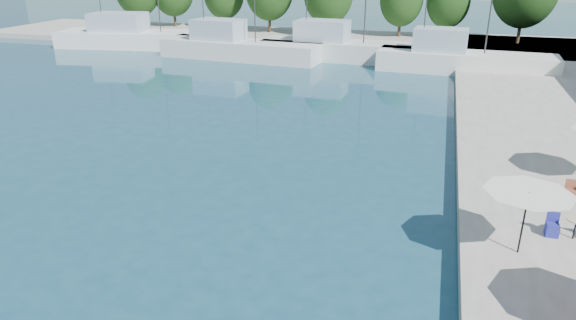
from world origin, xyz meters
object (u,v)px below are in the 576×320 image
(trawler_03, at_px, (342,49))
(umbrella_white, at_px, (528,199))
(trawler_01, at_px, (141,38))
(trawler_04, at_px, (460,60))
(trawler_02, at_px, (237,48))

(trawler_03, distance_m, umbrella_white, 37.43)
(trawler_01, height_order, trawler_04, same)
(trawler_02, relative_size, trawler_04, 1.09)
(trawler_02, xyz_separation_m, umbrella_white, (23.17, -32.78, 1.47))
(trawler_04, bearing_deg, umbrella_white, -84.10)
(trawler_01, relative_size, umbrella_white, 7.15)
(trawler_01, relative_size, trawler_02, 1.20)
(trawler_02, distance_m, umbrella_white, 40.17)
(trawler_02, distance_m, trawler_04, 21.73)
(trawler_01, xyz_separation_m, trawler_03, (23.56, -0.92, 0.00))
(trawler_01, bearing_deg, umbrella_white, -53.28)
(trawler_01, height_order, trawler_03, same)
(trawler_03, relative_size, umbrella_white, 6.10)
(trawler_03, height_order, umbrella_white, trawler_03)
(trawler_02, bearing_deg, trawler_04, 3.63)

